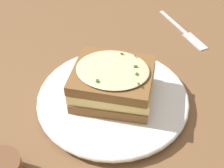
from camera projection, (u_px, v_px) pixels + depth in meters
The scene contains 4 objects.
ground_plane at pixel (110, 96), 0.58m from camera, with size 2.40×2.40×0.00m, color brown.
dinner_plate at pixel (112, 98), 0.56m from camera, with size 0.27×0.27×0.02m.
sandwich at pixel (112, 83), 0.53m from camera, with size 0.18×0.17×0.06m.
fork at pixel (186, 33), 0.73m from camera, with size 0.02×0.18×0.00m.
Camera 1 is at (0.15, 0.37, 0.41)m, focal length 50.00 mm.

